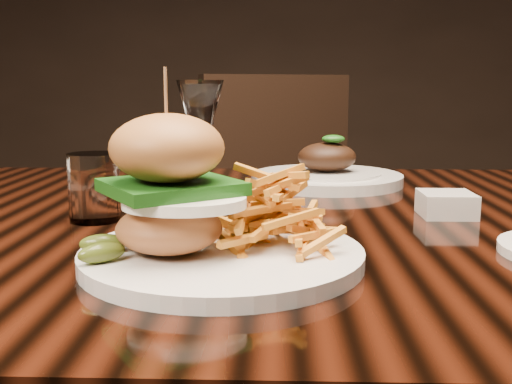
{
  "coord_description": "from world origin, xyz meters",
  "views": [
    {
      "loc": [
        -0.02,
        -0.78,
        0.92
      ],
      "look_at": [
        -0.04,
        -0.15,
        0.81
      ],
      "focal_mm": 42.0,
      "sensor_mm": 36.0,
      "label": 1
    }
  ],
  "objects_px": {
    "burger_plate": "(218,213)",
    "chair_far": "(293,221)",
    "far_dish": "(327,174)",
    "wine_glass": "(201,115)",
    "dining_table": "(287,271)"
  },
  "relations": [
    {
      "from": "dining_table",
      "to": "wine_glass",
      "type": "relative_size",
      "value": 8.97
    },
    {
      "from": "burger_plate",
      "to": "far_dish",
      "type": "height_order",
      "value": "burger_plate"
    },
    {
      "from": "far_dish",
      "to": "chair_far",
      "type": "relative_size",
      "value": 0.28
    },
    {
      "from": "burger_plate",
      "to": "chair_far",
      "type": "relative_size",
      "value": 0.29
    },
    {
      "from": "chair_far",
      "to": "wine_glass",
      "type": "bearing_deg",
      "value": -125.61
    },
    {
      "from": "far_dish",
      "to": "wine_glass",
      "type": "bearing_deg",
      "value": -133.16
    },
    {
      "from": "wine_glass",
      "to": "chair_far",
      "type": "relative_size",
      "value": 0.19
    },
    {
      "from": "dining_table",
      "to": "burger_plate",
      "type": "xyz_separation_m",
      "value": [
        -0.07,
        -0.22,
        0.13
      ]
    },
    {
      "from": "dining_table",
      "to": "far_dish",
      "type": "bearing_deg",
      "value": 74.31
    },
    {
      "from": "wine_glass",
      "to": "far_dish",
      "type": "bearing_deg",
      "value": 46.84
    },
    {
      "from": "dining_table",
      "to": "far_dish",
      "type": "height_order",
      "value": "far_dish"
    },
    {
      "from": "dining_table",
      "to": "wine_glass",
      "type": "xyz_separation_m",
      "value": [
        -0.12,
        0.05,
        0.21
      ]
    },
    {
      "from": "burger_plate",
      "to": "far_dish",
      "type": "xyz_separation_m",
      "value": [
        0.15,
        0.48,
        -0.03
      ]
    },
    {
      "from": "far_dish",
      "to": "burger_plate",
      "type": "bearing_deg",
      "value": -106.92
    },
    {
      "from": "dining_table",
      "to": "far_dish",
      "type": "distance_m",
      "value": 0.29
    }
  ]
}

